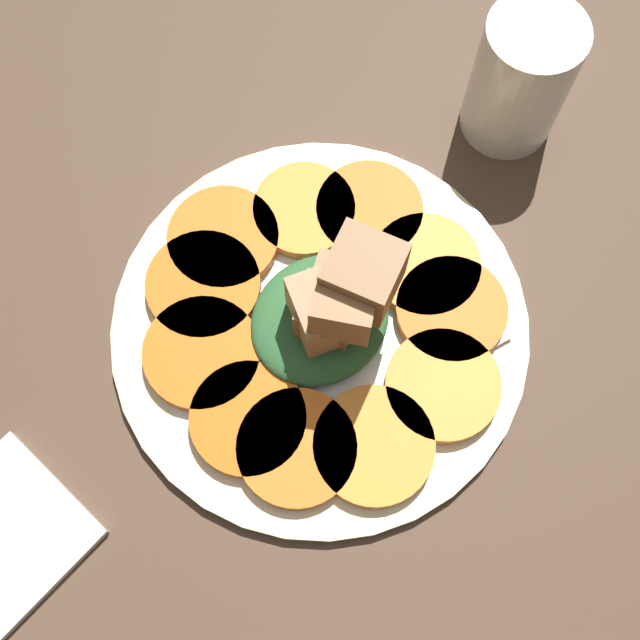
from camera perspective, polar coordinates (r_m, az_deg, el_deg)
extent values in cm
cube|color=#4C3828|center=(60.40, 0.00, -0.97)|extent=(120.00, 120.00, 2.00)
cylinder|color=beige|center=(58.98, 0.00, -0.51)|extent=(30.61, 30.61, 1.00)
cylinder|color=white|center=(58.93, 0.00, -0.50)|extent=(24.49, 24.49, 1.00)
cylinder|color=orange|center=(57.80, -8.38, -2.36)|extent=(8.42, 8.42, 1.07)
cylinder|color=#D55F13|center=(56.22, -5.13, -7.01)|extent=(8.15, 8.15, 1.07)
cylinder|color=orange|center=(55.62, -1.67, -9.08)|extent=(8.30, 8.30, 1.07)
cylinder|color=orange|center=(55.75, 3.84, -8.91)|extent=(8.41, 8.41, 1.07)
cylinder|color=orange|center=(57.20, 8.72, -4.62)|extent=(8.16, 8.16, 1.07)
cylinder|color=orange|center=(59.00, 9.31, 0.72)|extent=(8.14, 8.14, 1.07)
cylinder|color=orange|center=(60.02, 7.49, 3.86)|extent=(8.18, 8.18, 1.07)
cylinder|color=orange|center=(61.55, 3.52, 7.78)|extent=(8.12, 8.12, 1.07)
cylinder|color=orange|center=(61.46, -1.14, 7.83)|extent=(7.76, 7.76, 1.07)
cylinder|color=orange|center=(60.80, -7.05, 5.65)|extent=(8.37, 8.37, 1.07)
cylinder|color=orange|center=(59.53, -8.29, 2.46)|extent=(8.44, 8.44, 1.07)
ellipsoid|color=#2D6033|center=(57.25, 0.00, 0.07)|extent=(10.45, 9.40, 2.45)
cube|color=olive|center=(54.93, 1.19, 2.41)|extent=(4.71, 4.71, 3.52)
cube|color=brown|center=(54.10, 0.24, 0.46)|extent=(5.06, 5.06, 3.75)
cube|color=#9E754C|center=(53.95, 0.89, 1.19)|extent=(6.04, 6.04, 4.51)
cube|color=brown|center=(50.13, 3.10, 3.26)|extent=(5.51, 5.51, 4.37)
cube|color=olive|center=(50.15, 1.70, 1.14)|extent=(5.32, 5.32, 3.88)
cube|color=silver|center=(57.78, 8.28, -3.57)|extent=(11.81, 4.92, 0.40)
cube|color=silver|center=(56.44, 2.41, -6.79)|extent=(2.13, 2.66, 0.40)
cube|color=silver|center=(55.93, 0.11, -9.17)|extent=(4.61, 1.82, 0.40)
cube|color=silver|center=(56.03, -0.22, -8.58)|extent=(4.61, 1.82, 0.40)
cube|color=silver|center=(56.14, -0.55, -7.99)|extent=(4.61, 1.82, 0.40)
cube|color=silver|center=(56.26, -0.88, -7.41)|extent=(4.61, 1.82, 0.40)
cylinder|color=silver|center=(64.60, 14.07, 16.28)|extent=(7.40, 7.40, 11.05)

